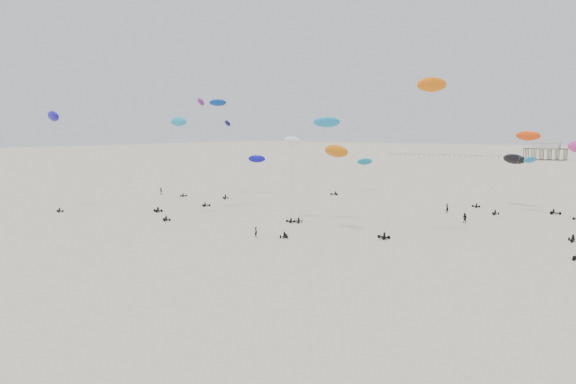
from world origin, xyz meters
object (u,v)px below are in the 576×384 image
Objects in this scene: pavilion_main at (545,152)px; rig_0 at (522,150)px; rig_9 at (292,159)px; spectator_0 at (256,237)px.

pavilion_main is 219.41m from rig_0.
rig_9 reaches higher than pavilion_main.
rig_9 is 8.29× the size of spectator_0.
spectator_0 is at bearing -88.58° from pavilion_main.
rig_0 is 58.32m from spectator_0.
pavilion_main is 266.02m from spectator_0.
rig_0 is (34.75, -216.47, 8.59)m from pavilion_main.
rig_0 is 1.07× the size of rig_9.
rig_9 is (1.50, -248.63, 7.09)m from pavilion_main.
pavilion_main is at bearing -79.39° from rig_0.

